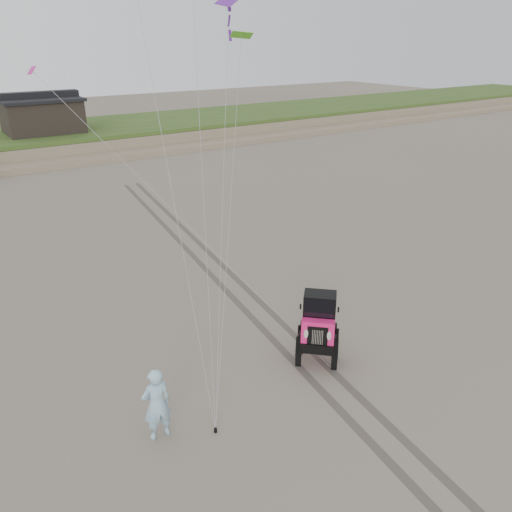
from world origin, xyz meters
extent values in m
plane|color=#6B6054|center=(0.00, 0.00, 0.00)|extent=(160.00, 160.00, 0.00)
cube|color=#7A6B54|center=(0.00, 38.00, 0.70)|extent=(160.00, 12.00, 1.40)
cube|color=#2D4719|center=(0.00, 38.00, 1.55)|extent=(160.00, 12.00, 0.35)
cube|color=#7A6B54|center=(0.00, 31.50, 0.25)|extent=(160.00, 3.50, 0.50)
cube|color=black|center=(2.00, 37.00, 3.03)|extent=(6.00, 5.00, 2.60)
cube|color=black|center=(2.00, 37.00, 4.45)|extent=(6.40, 5.40, 0.25)
cube|color=black|center=(2.00, 37.00, 4.83)|extent=(6.40, 1.20, 0.50)
imported|color=#85BDCE|center=(-4.16, -0.02, 1.00)|extent=(0.74, 0.50, 1.99)
cube|color=#57CA23|center=(3.94, 8.54, 9.26)|extent=(0.93, 0.74, 0.31)
cube|color=#D11A8C|center=(-3.54, 10.76, 8.10)|extent=(0.26, 0.55, 0.31)
cube|color=#611B96|center=(5.35, 11.72, 10.71)|extent=(0.73, 1.38, 0.69)
cylinder|color=black|center=(-2.95, -0.71, 0.06)|extent=(0.08, 0.08, 0.12)
cylinder|color=black|center=(1.27, -0.43, 0.06)|extent=(0.08, 0.08, 0.12)
cube|color=#4C443D|center=(1.60, 8.00, 0.00)|extent=(4.42, 29.74, 0.01)
cube|color=#4C443D|center=(2.40, 8.00, 0.00)|extent=(4.42, 29.74, 0.01)
camera|label=1|loc=(-7.62, -9.34, 9.14)|focal=35.00mm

